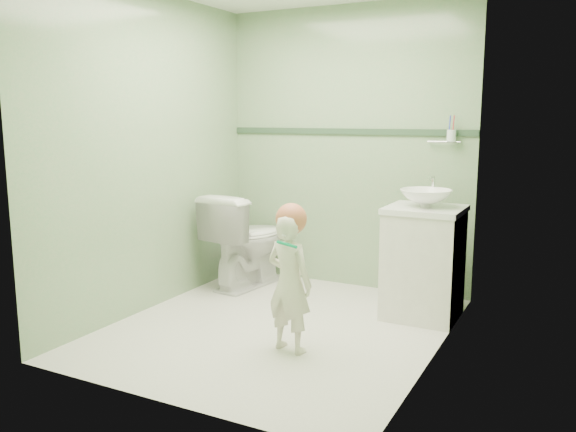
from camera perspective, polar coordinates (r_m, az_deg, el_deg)
The scene contains 12 objects.
ground at distance 4.24m, azimuth -0.95°, elevation -10.76°, with size 2.50×2.50×0.00m, color silver.
room_shell at distance 3.98m, azimuth -0.99°, elevation 5.64°, with size 2.50×2.54×2.40m.
trim_stripe at distance 5.10m, azimuth 5.68°, elevation 8.17°, with size 2.20×0.02×0.05m, color #2D4731.
vanity at distance 4.46m, azimuth 12.99°, elevation -4.60°, with size 0.52×0.50×0.80m, color silver.
counter at distance 4.38m, azimuth 13.19°, elevation 0.62°, with size 0.54×0.52×0.04m, color white.
basin at distance 4.36m, azimuth 13.23°, elevation 1.70°, with size 0.37×0.37×0.13m, color white.
faucet at distance 4.53m, azimuth 13.85°, elevation 2.99°, with size 0.03×0.13×0.18m.
cup_holder at distance 4.79m, azimuth 15.48°, elevation 7.52°, with size 0.26×0.07×0.21m.
toilet at distance 5.15m, azimuth -4.01°, elevation -2.31°, with size 0.46×0.81×0.83m, color white.
toddler at distance 3.71m, azimuth 0.13°, elevation -6.54°, with size 0.32×0.21×0.89m, color beige.
hair_cap at distance 3.64m, azimuth 0.31°, elevation -0.27°, with size 0.20×0.20×0.20m, color #C06543.
teal_toothbrush at distance 3.50m, azimuth -0.13°, elevation -2.69°, with size 0.11×0.14×0.08m.
Camera 1 is at (1.88, -3.50, 1.48)m, focal length 36.65 mm.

